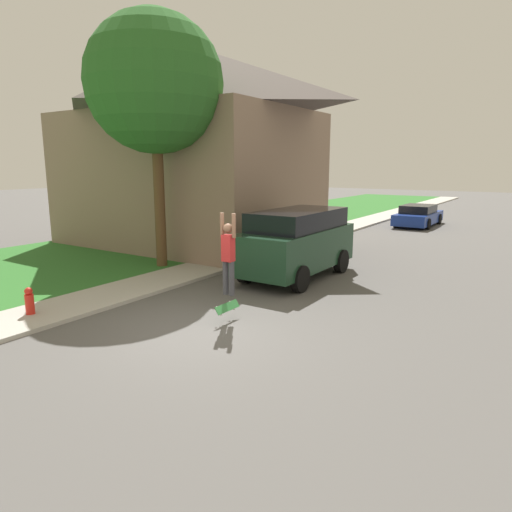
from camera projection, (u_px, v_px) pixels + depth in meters
The scene contains 10 objects.
ground_plane at pixel (196, 330), 9.87m from camera, with size 120.00×120.00×0.00m, color #54514F.
lawn at pixel (145, 249), 19.09m from camera, with size 10.00×80.00×0.08m.
sidewalk at pixel (229, 261), 16.71m from camera, with size 1.80×80.00×0.10m.
house at pixel (188, 143), 19.84m from camera, with size 11.00×7.96×8.39m.
lawn_tree_near at pixel (155, 84), 14.64m from camera, with size 4.46×4.46×8.22m.
suv_parked at pixel (297, 241), 14.24m from camera, with size 2.08×4.63×2.13m.
car_down_street at pixel (418, 216), 26.63m from camera, with size 1.97×4.59×1.22m.
skateboarder at pixel (228, 254), 10.16m from camera, with size 0.41×0.22×1.86m.
skateboard at pixel (227, 307), 10.32m from camera, with size 0.19×0.82×0.23m.
fire_hydrant at pixel (29, 301), 10.54m from camera, with size 0.20×0.20×0.63m.
Camera 1 is at (6.24, -7.09, 3.50)m, focal length 32.00 mm.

